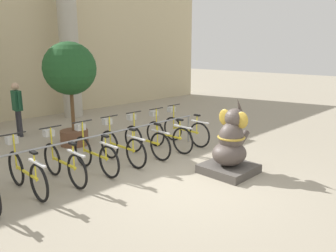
{
  "coord_description": "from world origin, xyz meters",
  "views": [
    {
      "loc": [
        -4.67,
        -4.04,
        2.61
      ],
      "look_at": [
        0.21,
        0.75,
        1.0
      ],
      "focal_mm": 35.0,
      "sensor_mm": 36.0,
      "label": 1
    }
  ],
  "objects_px": {
    "bicycle_1": "(26,171)",
    "bicycle_5": "(145,140)",
    "bicycle_2": "(63,162)",
    "bicycle_3": "(94,153)",
    "bicycle_6": "(168,134)",
    "bicycle_4": "(121,146)",
    "potted_tree": "(70,74)",
    "bicycle_7": "(185,129)",
    "elephant_statue": "(230,148)",
    "person_pedestrian": "(17,105)"
  },
  "relations": [
    {
      "from": "bicycle_1",
      "to": "bicycle_5",
      "type": "height_order",
      "value": "same"
    },
    {
      "from": "bicycle_2",
      "to": "bicycle_1",
      "type": "bearing_deg",
      "value": -179.33
    },
    {
      "from": "bicycle_1",
      "to": "bicycle_2",
      "type": "xyz_separation_m",
      "value": [
        0.75,
        0.01,
        0.0
      ]
    },
    {
      "from": "bicycle_3",
      "to": "bicycle_6",
      "type": "relative_size",
      "value": 1.0
    },
    {
      "from": "bicycle_1",
      "to": "bicycle_4",
      "type": "bearing_deg",
      "value": 1.47
    },
    {
      "from": "bicycle_1",
      "to": "potted_tree",
      "type": "height_order",
      "value": "potted_tree"
    },
    {
      "from": "bicycle_6",
      "to": "bicycle_7",
      "type": "relative_size",
      "value": 1.0
    },
    {
      "from": "elephant_statue",
      "to": "person_pedestrian",
      "type": "height_order",
      "value": "person_pedestrian"
    },
    {
      "from": "bicycle_1",
      "to": "bicycle_3",
      "type": "relative_size",
      "value": 1.0
    },
    {
      "from": "bicycle_1",
      "to": "elephant_statue",
      "type": "xyz_separation_m",
      "value": [
        3.51,
        -2.1,
        0.13
      ]
    },
    {
      "from": "bicycle_2",
      "to": "bicycle_7",
      "type": "xyz_separation_m",
      "value": [
        3.73,
        0.06,
        0.0
      ]
    },
    {
      "from": "person_pedestrian",
      "to": "potted_tree",
      "type": "relative_size",
      "value": 0.58
    },
    {
      "from": "bicycle_7",
      "to": "bicycle_5",
      "type": "bearing_deg",
      "value": -179.11
    },
    {
      "from": "person_pedestrian",
      "to": "bicycle_1",
      "type": "bearing_deg",
      "value": -110.16
    },
    {
      "from": "bicycle_4",
      "to": "bicycle_6",
      "type": "relative_size",
      "value": 1.0
    },
    {
      "from": "bicycle_5",
      "to": "bicycle_1",
      "type": "bearing_deg",
      "value": -179.05
    },
    {
      "from": "bicycle_5",
      "to": "bicycle_7",
      "type": "relative_size",
      "value": 1.0
    },
    {
      "from": "potted_tree",
      "to": "elephant_statue",
      "type": "bearing_deg",
      "value": -73.52
    },
    {
      "from": "bicycle_3",
      "to": "bicycle_5",
      "type": "distance_m",
      "value": 1.49
    },
    {
      "from": "person_pedestrian",
      "to": "potted_tree",
      "type": "bearing_deg",
      "value": -70.87
    },
    {
      "from": "bicycle_6",
      "to": "person_pedestrian",
      "type": "xyz_separation_m",
      "value": [
        -2.19,
        4.2,
        0.56
      ]
    },
    {
      "from": "bicycle_4",
      "to": "bicycle_7",
      "type": "bearing_deg",
      "value": 0.39
    },
    {
      "from": "bicycle_1",
      "to": "bicycle_2",
      "type": "height_order",
      "value": "same"
    },
    {
      "from": "person_pedestrian",
      "to": "bicycle_4",
      "type": "bearing_deg",
      "value": -80.49
    },
    {
      "from": "bicycle_4",
      "to": "bicycle_7",
      "type": "xyz_separation_m",
      "value": [
        2.24,
        0.02,
        0.0
      ]
    },
    {
      "from": "bicycle_5",
      "to": "bicycle_6",
      "type": "height_order",
      "value": "same"
    },
    {
      "from": "bicycle_1",
      "to": "elephant_statue",
      "type": "bearing_deg",
      "value": -30.83
    },
    {
      "from": "bicycle_3",
      "to": "bicycle_7",
      "type": "bearing_deg",
      "value": 0.87
    },
    {
      "from": "potted_tree",
      "to": "person_pedestrian",
      "type": "bearing_deg",
      "value": 109.13
    },
    {
      "from": "person_pedestrian",
      "to": "bicycle_3",
      "type": "bearing_deg",
      "value": -90.71
    },
    {
      "from": "bicycle_5",
      "to": "bicycle_2",
      "type": "bearing_deg",
      "value": -178.95
    },
    {
      "from": "bicycle_1",
      "to": "bicycle_2",
      "type": "relative_size",
      "value": 1.0
    },
    {
      "from": "bicycle_5",
      "to": "elephant_statue",
      "type": "bearing_deg",
      "value": -76.24
    },
    {
      "from": "bicycle_2",
      "to": "bicycle_5",
      "type": "xyz_separation_m",
      "value": [
        2.24,
        0.04,
        0.0
      ]
    },
    {
      "from": "bicycle_5",
      "to": "potted_tree",
      "type": "height_order",
      "value": "potted_tree"
    },
    {
      "from": "bicycle_6",
      "to": "person_pedestrian",
      "type": "relative_size",
      "value": 1.04
    },
    {
      "from": "bicycle_4",
      "to": "potted_tree",
      "type": "relative_size",
      "value": 0.61
    },
    {
      "from": "bicycle_3",
      "to": "person_pedestrian",
      "type": "relative_size",
      "value": 1.04
    },
    {
      "from": "bicycle_2",
      "to": "bicycle_3",
      "type": "distance_m",
      "value": 0.75
    },
    {
      "from": "bicycle_6",
      "to": "potted_tree",
      "type": "relative_size",
      "value": 0.61
    },
    {
      "from": "bicycle_1",
      "to": "elephant_statue",
      "type": "distance_m",
      "value": 4.09
    },
    {
      "from": "bicycle_6",
      "to": "potted_tree",
      "type": "xyz_separation_m",
      "value": [
        -1.49,
        2.18,
        1.54
      ]
    },
    {
      "from": "bicycle_6",
      "to": "elephant_statue",
      "type": "relative_size",
      "value": 1.05
    },
    {
      "from": "bicycle_3",
      "to": "person_pedestrian",
      "type": "xyz_separation_m",
      "value": [
        0.05,
        4.18,
        0.56
      ]
    },
    {
      "from": "bicycle_1",
      "to": "person_pedestrian",
      "type": "distance_m",
      "value": 4.52
    },
    {
      "from": "bicycle_7",
      "to": "elephant_statue",
      "type": "bearing_deg",
      "value": -114.05
    },
    {
      "from": "person_pedestrian",
      "to": "bicycle_5",
      "type": "bearing_deg",
      "value": -70.87
    },
    {
      "from": "bicycle_7",
      "to": "potted_tree",
      "type": "distance_m",
      "value": 3.45
    },
    {
      "from": "bicycle_3",
      "to": "elephant_statue",
      "type": "distance_m",
      "value": 2.93
    },
    {
      "from": "bicycle_2",
      "to": "bicycle_5",
      "type": "bearing_deg",
      "value": 1.05
    }
  ]
}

